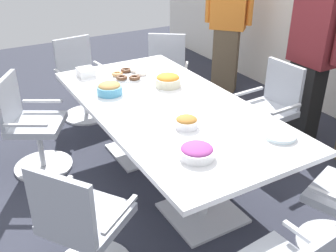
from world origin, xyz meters
TOP-DOWN VIEW (x-y plane):
  - ground_plane at (0.00, 0.00)m, footprint 10.00×10.00m
  - conference_table at (0.00, 0.00)m, footprint 2.40×1.20m
  - office_chair_0 at (0.06, 1.10)m, footprint 0.56×0.56m
  - office_chair_1 at (-1.30, 0.71)m, footprint 0.75×0.75m
  - office_chair_2 at (-1.67, -0.20)m, footprint 0.59×0.59m
  - office_chair_3 at (-0.80, -0.98)m, footprint 0.74×0.74m
  - office_chair_4 at (0.69, -1.01)m, footprint 0.75×0.75m
  - person_standing_0 at (-1.47, 1.74)m, footprint 0.51×0.46m
  - person_standing_1 at (0.07, 1.56)m, footprint 0.61×0.23m
  - snack_bowl_chips_orange at (-0.36, 0.20)m, footprint 0.24×0.24m
  - snack_bowl_candy_mix at (0.79, -0.24)m, footprint 0.24×0.24m
  - snack_bowl_cookies at (-0.45, -0.33)m, footprint 0.22×0.22m
  - snack_bowl_pretzels at (0.41, -0.08)m, footprint 0.18×0.18m
  - donut_platter at (-0.75, 0.00)m, footprint 0.34×0.33m
  - plate_stack at (0.87, 0.40)m, footprint 0.22×0.22m
  - napkin_pile at (-0.97, -0.35)m, footprint 0.16×0.16m

SIDE VIEW (x-z plane):
  - ground_plane at x=0.00m, z-range -0.01..0.00m
  - office_chair_0 at x=0.06m, z-range -0.05..0.86m
  - office_chair_1 at x=-1.30m, z-range -0.05..0.86m
  - office_chair_2 at x=-1.67m, z-range -0.05..0.86m
  - office_chair_3 at x=-0.80m, z-range -0.05..0.86m
  - office_chair_4 at x=0.69m, z-range -0.05..0.86m
  - conference_table at x=0.00m, z-range 0.25..1.00m
  - plate_stack at x=0.87m, z-range 0.75..0.78m
  - donut_platter at x=-0.75m, z-range 0.75..0.79m
  - napkin_pile at x=-0.97m, z-range 0.75..0.83m
  - snack_bowl_candy_mix at x=0.79m, z-range 0.75..0.83m
  - snack_bowl_pretzels at x=0.41m, z-range 0.75..0.83m
  - snack_bowl_cookies at x=-0.45m, z-range 0.75..0.86m
  - snack_bowl_chips_orange at x=-0.36m, z-range 0.75..0.86m
  - person_standing_0 at x=-1.47m, z-range 0.04..1.81m
  - person_standing_1 at x=0.07m, z-range 0.04..1.85m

